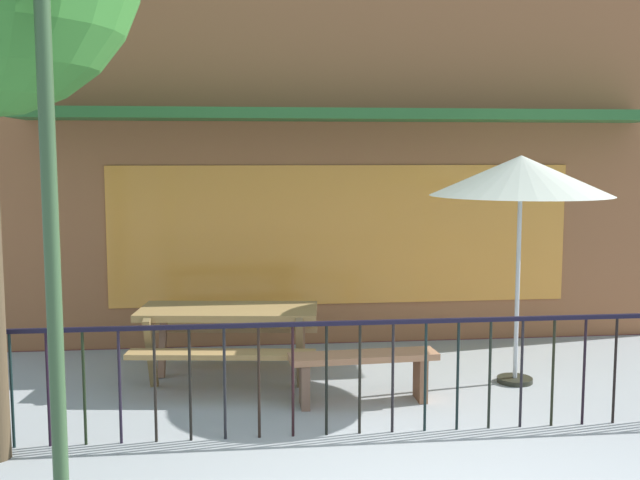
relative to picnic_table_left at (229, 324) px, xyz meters
The scene contains 6 objects.
pub_storefront 2.88m from the picnic_table_left, 51.16° to the left, with size 8.67×1.34×4.95m.
patio_fence_front 2.10m from the picnic_table_left, 48.83° to the right, with size 7.30×0.04×0.97m.
picnic_table_left is the anchor object (origin of this frame).
patio_umbrella 3.30m from the picnic_table_left, ahead, with size 1.82×1.82×2.32m.
patio_bench 1.52m from the picnic_table_left, 32.62° to the right, with size 1.42×0.42×0.48m.
street_lamp 3.47m from the picnic_table_left, 111.08° to the right, with size 0.28×0.28×3.64m.
Camera 1 is at (-1.29, -4.35, 2.34)m, focal length 42.70 mm.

